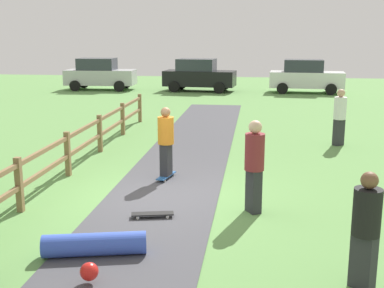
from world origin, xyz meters
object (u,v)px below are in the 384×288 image
at_px(bystander_black, 366,226).
at_px(parked_car_white, 306,76).
at_px(skater_fallen, 94,246).
at_px(skateboard_loose, 153,214).
at_px(skater_riding, 166,139).
at_px(bystander_maroon, 254,162).
at_px(bystander_white, 340,114).
at_px(parked_car_silver, 100,74).
at_px(parked_car_black, 199,75).

relative_size(bystander_black, parked_car_white, 0.39).
relative_size(skater_fallen, skateboard_loose, 2.01).
distance_m(skater_riding, skater_fallen, 4.49).
bearing_deg(parked_car_white, bystander_maroon, -97.75).
height_order(skater_fallen, bystander_black, bystander_black).
height_order(skateboard_loose, parked_car_white, parked_car_white).
height_order(bystander_white, parked_car_silver, parked_car_silver).
relative_size(skater_riding, skater_fallen, 1.04).
relative_size(skateboard_loose, parked_car_silver, 0.19).
height_order(skater_riding, skater_fallen, skater_riding).
relative_size(bystander_black, parked_car_black, 0.38).
distance_m(skateboard_loose, bystander_black, 4.16).
distance_m(skater_fallen, bystander_maroon, 3.52).
bearing_deg(bystander_black, parked_car_silver, 115.37).
relative_size(bystander_black, parked_car_silver, 0.39).
distance_m(bystander_white, parked_car_white, 14.18).
distance_m(parked_car_white, parked_car_silver, 12.38).
xyz_separation_m(skater_riding, skater_fallen, (-0.34, -4.41, -0.78)).
xyz_separation_m(skateboard_loose, bystander_maroon, (1.89, 0.60, 0.93)).
bearing_deg(skater_fallen, parked_car_black, 92.58).
height_order(skater_riding, parked_car_silver, parked_car_silver).
xyz_separation_m(skater_fallen, parked_car_white, (5.23, 22.98, 0.76)).
height_order(bystander_white, bystander_maroon, bystander_maroon).
xyz_separation_m(bystander_white, parked_car_black, (-6.04, 14.17, -0.01)).
distance_m(skateboard_loose, bystander_white, 8.34).
bearing_deg(parked_car_white, bystander_white, -90.93).
bearing_deg(parked_car_silver, skater_fallen, -72.73).
bearing_deg(parked_car_black, bystander_maroon, -80.42).
xyz_separation_m(skateboard_loose, parked_car_silver, (-7.69, 21.16, 0.87)).
xyz_separation_m(skater_fallen, bystander_maroon, (2.43, 2.41, 0.82)).
relative_size(bystander_black, bystander_maroon, 0.91).
relative_size(skater_riding, bystander_white, 0.98).
height_order(skater_riding, parked_car_black, parked_car_black).
relative_size(skater_fallen, bystander_white, 0.94).
bearing_deg(bystander_black, skater_fallen, 173.89).
distance_m(skateboard_loose, parked_car_white, 21.69).
bearing_deg(bystander_black, parked_car_white, 86.87).
bearing_deg(bystander_maroon, bystander_black, -61.81).
bearing_deg(parked_car_black, skateboard_loose, -85.73).
bearing_deg(skater_fallen, parked_car_white, 77.17).
bearing_deg(skater_riding, parked_car_silver, 111.95).
bearing_deg(skater_fallen, skater_riding, 85.61).
height_order(skater_riding, parked_car_white, parked_car_white).
distance_m(bystander_black, parked_car_white, 23.44).
bearing_deg(parked_car_white, bystander_black, -93.13).
bearing_deg(parked_car_silver, skater_riding, -68.05).
bearing_deg(skater_fallen, bystander_black, -6.11).
relative_size(skater_riding, bystander_maroon, 0.94).
bearing_deg(skateboard_loose, parked_car_black, 94.27).
distance_m(skater_fallen, parked_car_silver, 24.07).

